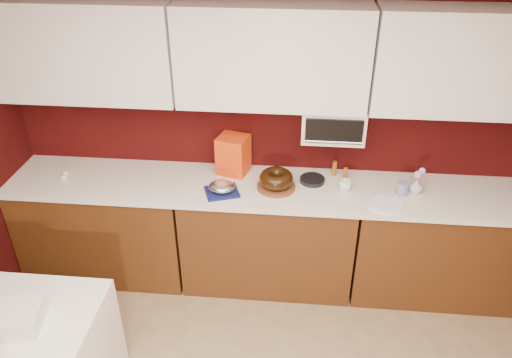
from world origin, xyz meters
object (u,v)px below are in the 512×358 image
at_px(bundt_cake, 276,179).
at_px(foil_ham_nest, 222,187).
at_px(pandoro_box, 233,155).
at_px(flower_vase, 416,185).
at_px(toaster_oven, 333,122).
at_px(blue_jar, 402,188).
at_px(coffee_mug, 345,184).
at_px(newspaper_stack, 13,318).

relative_size(bundt_cake, foil_ham_nest, 1.29).
bearing_deg(pandoro_box, flower_vase, 8.42).
relative_size(pandoro_box, flower_vase, 2.48).
distance_m(toaster_oven, pandoro_box, 0.81).
bearing_deg(flower_vase, bundt_cake, -177.63).
bearing_deg(blue_jar, coffee_mug, 176.29).
distance_m(bundt_cake, foil_ham_nest, 0.41).
bearing_deg(pandoro_box, foil_ham_nest, -82.74).
xyz_separation_m(foil_ham_nest, flower_vase, (1.42, 0.15, 0.01)).
relative_size(foil_ham_nest, coffee_mug, 2.17).
distance_m(coffee_mug, flower_vase, 0.51).
bearing_deg(toaster_oven, foil_ham_nest, -159.85).
bearing_deg(foil_ham_nest, pandoro_box, 81.77).
relative_size(blue_jar, newspaper_stack, 0.32).
bearing_deg(toaster_oven, newspaper_stack, -139.45).
height_order(pandoro_box, newspaper_stack, pandoro_box).
distance_m(toaster_oven, newspaper_stack, 2.40).
xyz_separation_m(bundt_cake, coffee_mug, (0.51, 0.03, -0.03)).
bearing_deg(pandoro_box, blue_jar, 6.19).
xyz_separation_m(toaster_oven, bundt_cake, (-0.39, -0.18, -0.40)).
bearing_deg(blue_jar, newspaper_stack, -149.85).
height_order(bundt_cake, blue_jar, bundt_cake).
relative_size(foil_ham_nest, pandoro_box, 0.65).
bearing_deg(coffee_mug, flower_vase, 1.22).
relative_size(foil_ham_nest, flower_vase, 1.60).
height_order(coffee_mug, blue_jar, blue_jar).
xyz_separation_m(flower_vase, newspaper_stack, (-2.40, -1.37, -0.16)).
relative_size(flower_vase, newspaper_stack, 0.40).
height_order(bundt_cake, coffee_mug, bundt_cake).
bearing_deg(bundt_cake, flower_vase, 2.37).
bearing_deg(coffee_mug, newspaper_stack, -144.19).
bearing_deg(newspaper_stack, foil_ham_nest, 51.23).
relative_size(coffee_mug, newspaper_stack, 0.29).
xyz_separation_m(blue_jar, newspaper_stack, (-2.30, -1.34, -0.14)).
height_order(toaster_oven, foil_ham_nest, toaster_oven).
height_order(toaster_oven, coffee_mug, toaster_oven).
distance_m(foil_ham_nest, flower_vase, 1.43).
distance_m(blue_jar, newspaper_stack, 2.67).
bearing_deg(toaster_oven, pandoro_box, 177.79).
height_order(blue_jar, newspaper_stack, blue_jar).
xyz_separation_m(pandoro_box, coffee_mug, (0.86, -0.18, -0.11)).
height_order(pandoro_box, blue_jar, pandoro_box).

